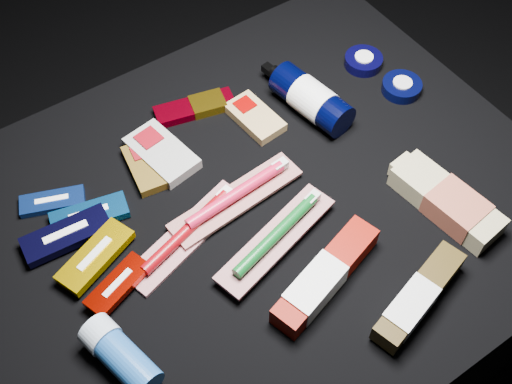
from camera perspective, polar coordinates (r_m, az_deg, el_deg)
ground at (r=1.39m, az=-0.28°, el=-10.71°), size 3.00×3.00×0.00m
cloth_table at (r=1.21m, az=-0.32°, el=-6.72°), size 0.98×0.78×0.40m
luna_bar_0 at (r=1.09m, az=-17.64°, el=-0.80°), size 0.11×0.07×0.01m
luna_bar_1 at (r=1.05m, az=-14.57°, el=-1.98°), size 0.13×0.07×0.02m
luna_bar_2 at (r=1.04m, az=-16.48°, el=-3.68°), size 0.14×0.06×0.02m
luna_bar_3 at (r=1.00m, az=-14.08°, el=-5.55°), size 0.14×0.09×0.02m
luna_bar_4 at (r=0.97m, az=-12.16°, el=-8.07°), size 0.11×0.07×0.01m
clif_bar_0 at (r=1.09m, az=-9.73°, el=2.41°), size 0.07×0.11×0.02m
clif_bar_1 at (r=1.11m, az=-8.55°, el=3.60°), size 0.09×0.14×0.02m
clif_bar_2 at (r=1.15m, az=-0.25°, el=6.79°), size 0.07×0.11×0.02m
power_bar at (r=1.17m, az=-5.08°, el=7.59°), size 0.15×0.08×0.02m
lotion_bottle at (r=1.15m, az=4.93°, el=8.24°), size 0.08×0.20×0.06m
cream_tin_upper at (r=1.26m, az=9.53°, el=11.42°), size 0.07×0.07×0.02m
cream_tin_lower at (r=1.23m, az=12.82°, el=9.11°), size 0.07×0.07×0.02m
bodywash_bottle at (r=1.06m, az=16.69°, el=-0.89°), size 0.09×0.20×0.04m
deodorant_stick at (r=0.91m, az=-12.01°, el=-13.99°), size 0.07×0.13×0.05m
toothbrush_pack_0 at (r=1.01m, az=-6.06°, el=-3.56°), size 0.24×0.12×0.03m
toothbrush_pack_1 at (r=1.03m, az=-1.65°, el=-0.34°), size 0.24×0.07×0.03m
toothbrush_pack_2 at (r=0.98m, az=1.92°, el=-3.90°), size 0.23×0.11×0.03m
toothpaste_carton_red at (r=0.95m, az=5.89°, el=-7.76°), size 0.21×0.10×0.04m
toothpaste_carton_green at (r=0.96m, az=14.03°, el=-9.28°), size 0.19×0.09×0.04m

